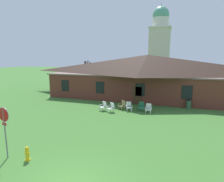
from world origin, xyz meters
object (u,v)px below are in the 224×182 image
(lawn_chair_middle, at_px, (129,106))
(lawn_chair_right_end, at_px, (141,106))
(lawn_chair_by_porch, at_px, (103,106))
(trash_bin, at_px, (189,104))
(lawn_chair_far_side, at_px, (148,108))
(stop_sign, at_px, (4,122))
(lawn_chair_near_door, at_px, (111,107))
(fire_hydrant, at_px, (27,154))
(lawn_chair_left_end, at_px, (122,105))

(lawn_chair_middle, bearing_deg, lawn_chair_right_end, 17.11)
(lawn_chair_by_porch, xyz_separation_m, trash_bin, (8.50, 3.74, -0.00))
(lawn_chair_middle, height_order, lawn_chair_far_side, same)
(lawn_chair_by_porch, bearing_deg, lawn_chair_far_side, 8.04)
(stop_sign, relative_size, lawn_chair_near_door, 2.99)
(lawn_chair_near_door, height_order, lawn_chair_far_side, same)
(lawn_chair_middle, relative_size, fire_hydrant, 1.21)
(lawn_chair_near_door, height_order, lawn_chair_middle, same)
(lawn_chair_right_end, distance_m, fire_hydrant, 12.21)
(lawn_chair_far_side, height_order, fire_hydrant, lawn_chair_far_side)
(stop_sign, height_order, lawn_chair_right_end, stop_sign)
(lawn_chair_middle, bearing_deg, fire_hydrant, -103.79)
(lawn_chair_near_door, distance_m, fire_hydrant, 10.20)
(lawn_chair_far_side, height_order, trash_bin, trash_bin)
(lawn_chair_left_end, relative_size, lawn_chair_middle, 1.00)
(lawn_chair_by_porch, distance_m, lawn_chair_near_door, 1.00)
(lawn_chair_near_door, distance_m, lawn_chair_right_end, 3.17)
(lawn_chair_left_end, bearing_deg, stop_sign, -105.17)
(fire_hydrant, bearing_deg, lawn_chair_by_porch, 89.05)
(lawn_chair_right_end, bearing_deg, lawn_chair_middle, -162.89)
(lawn_chair_near_door, bearing_deg, lawn_chair_left_end, 60.72)
(lawn_chair_by_porch, relative_size, lawn_chair_far_side, 1.00)
(lawn_chair_near_door, height_order, trash_bin, trash_bin)
(lawn_chair_middle, distance_m, trash_bin, 6.64)
(lawn_chair_left_end, height_order, trash_bin, trash_bin)
(stop_sign, xyz_separation_m, lawn_chair_by_porch, (1.42, 10.55, -1.54))
(lawn_chair_left_end, relative_size, fire_hydrant, 1.21)
(lawn_chair_left_end, xyz_separation_m, lawn_chair_right_end, (2.05, 0.00, 0.00))
(lawn_chair_far_side, xyz_separation_m, trash_bin, (3.89, 3.09, -0.00))
(lawn_chair_by_porch, height_order, lawn_chair_near_door, same)
(lawn_chair_near_door, relative_size, lawn_chair_middle, 1.00)
(trash_bin, bearing_deg, lawn_chair_middle, -153.34)
(lawn_chair_right_end, xyz_separation_m, trash_bin, (4.70, 2.60, -0.00))
(lawn_chair_middle, xyz_separation_m, fire_hydrant, (-2.74, -11.16, -0.12))
(lawn_chair_near_door, bearing_deg, lawn_chair_middle, 32.65)
(lawn_chair_near_door, distance_m, trash_bin, 8.53)
(lawn_chair_middle, relative_size, trash_bin, 0.98)
(lawn_chair_right_end, bearing_deg, fire_hydrant, -108.99)
(lawn_chair_left_end, bearing_deg, lawn_chair_by_porch, -146.91)
(lawn_chair_near_door, distance_m, lawn_chair_far_side, 3.76)
(stop_sign, height_order, fire_hydrant, stop_sign)
(lawn_chair_by_porch, xyz_separation_m, lawn_chair_far_side, (4.61, 0.65, 0.00))
(lawn_chair_left_end, xyz_separation_m, lawn_chair_middle, (0.82, -0.38, 0.00))
(lawn_chair_near_door, xyz_separation_m, lawn_chair_left_end, (0.79, 1.41, 0.00))
(lawn_chair_right_end, height_order, lawn_chair_far_side, same)
(lawn_chair_near_door, bearing_deg, stop_sign, -103.04)
(lawn_chair_left_end, bearing_deg, lawn_chair_near_door, -119.28)
(lawn_chair_near_door, distance_m, lawn_chair_middle, 1.91)
(fire_hydrant, height_order, trash_bin, trash_bin)
(stop_sign, bearing_deg, lawn_chair_middle, 70.59)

